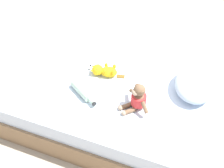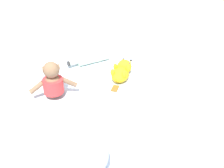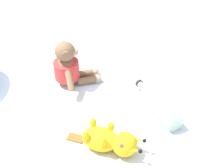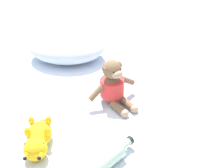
{
  "view_description": "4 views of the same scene",
  "coord_description": "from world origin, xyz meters",
  "px_view_note": "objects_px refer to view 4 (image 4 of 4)",
  "views": [
    {
      "loc": [
        1.8,
        0.58,
        2.14
      ],
      "look_at": [
        0.19,
        -0.04,
        0.47
      ],
      "focal_mm": 46.2,
      "sensor_mm": 36.0,
      "label": 1
    },
    {
      "loc": [
        -0.69,
        1.26,
        1.35
      ],
      "look_at": [
        0.0,
        0.0,
        0.44
      ],
      "focal_mm": 44.23,
      "sensor_mm": 36.0,
      "label": 2
    },
    {
      "loc": [
        -0.76,
        -0.65,
        1.47
      ],
      "look_at": [
        0.26,
        -0.04,
        0.5
      ],
      "focal_mm": 55.55,
      "sensor_mm": 36.0,
      "label": 3
    },
    {
      "loc": [
        0.52,
        -1.23,
        1.47
      ],
      "look_at": [
        0.28,
        0.22,
        0.49
      ],
      "focal_mm": 56.73,
      "sensor_mm": 36.0,
      "label": 4
    }
  ],
  "objects_px": {
    "bed": "(51,152)",
    "plush_yellow_creature": "(38,140)",
    "glass_bottle": "(101,163)",
    "plush_monkey": "(113,86)",
    "pillow": "(67,47)"
  },
  "relations": [
    {
      "from": "bed",
      "to": "pillow",
      "type": "distance_m",
      "value": 0.67
    },
    {
      "from": "bed",
      "to": "plush_yellow_creature",
      "type": "height_order",
      "value": "plush_yellow_creature"
    },
    {
      "from": "plush_monkey",
      "to": "glass_bottle",
      "type": "bearing_deg",
      "value": -86.54
    },
    {
      "from": "pillow",
      "to": "plush_yellow_creature",
      "type": "bearing_deg",
      "value": -83.4
    },
    {
      "from": "bed",
      "to": "glass_bottle",
      "type": "bearing_deg",
      "value": -39.54
    },
    {
      "from": "bed",
      "to": "plush_yellow_creature",
      "type": "xyz_separation_m",
      "value": [
        0.02,
        -0.18,
        0.24
      ]
    },
    {
      "from": "bed",
      "to": "plush_yellow_creature",
      "type": "relative_size",
      "value": 5.57
    },
    {
      "from": "bed",
      "to": "plush_yellow_creature",
      "type": "distance_m",
      "value": 0.3
    },
    {
      "from": "bed",
      "to": "pillow",
      "type": "height_order",
      "value": "pillow"
    },
    {
      "from": "plush_monkey",
      "to": "bed",
      "type": "bearing_deg",
      "value": -142.77
    },
    {
      "from": "bed",
      "to": "plush_yellow_creature",
      "type": "bearing_deg",
      "value": -83.12
    },
    {
      "from": "glass_bottle",
      "to": "pillow",
      "type": "bearing_deg",
      "value": 113.71
    },
    {
      "from": "plush_monkey",
      "to": "plush_yellow_creature",
      "type": "height_order",
      "value": "plush_monkey"
    },
    {
      "from": "glass_bottle",
      "to": "bed",
      "type": "bearing_deg",
      "value": 140.46
    },
    {
      "from": "plush_yellow_creature",
      "to": "bed",
      "type": "bearing_deg",
      "value": 96.88
    }
  ]
}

